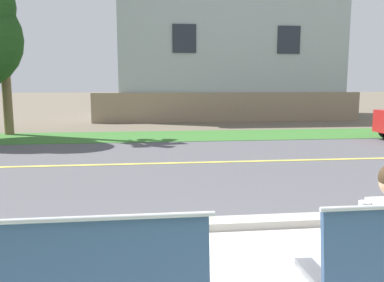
{
  "coord_description": "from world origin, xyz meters",
  "views": [
    {
      "loc": [
        -0.8,
        -2.39,
        1.84
      ],
      "look_at": [
        -0.14,
        3.27,
        1.0
      ],
      "focal_mm": 36.71,
      "sensor_mm": 36.0,
      "label": 1
    }
  ],
  "objects": [
    {
      "name": "house_across_street",
      "position": [
        3.5,
        19.36,
        3.87
      ],
      "size": [
        12.02,
        6.91,
        7.66
      ],
      "color": "#A3ADB2",
      "rests_on": "ground_plane"
    },
    {
      "name": "road_centre_line",
      "position": [
        0.0,
        6.5,
        0.01
      ],
      "size": [
        48.0,
        0.14,
        0.01
      ],
      "primitive_type": "cube",
      "color": "#E0CC4C",
      "rests_on": "ground_plane"
    },
    {
      "name": "far_verge_grass",
      "position": [
        0.0,
        11.21,
        0.01
      ],
      "size": [
        48.0,
        2.8,
        0.02
      ],
      "primitive_type": "cube",
      "color": "#38702D",
      "rests_on": "ground_plane"
    },
    {
      "name": "ground_plane",
      "position": [
        0.0,
        8.0,
        0.0
      ],
      "size": [
        140.0,
        140.0,
        0.0
      ],
      "primitive_type": "plane",
      "color": "#665B4C"
    },
    {
      "name": "curb_edge",
      "position": [
        0.0,
        2.35,
        0.06
      ],
      "size": [
        44.0,
        0.3,
        0.11
      ],
      "primitive_type": "cube",
      "color": "#ADA89E",
      "rests_on": "ground_plane"
    },
    {
      "name": "street_asphalt",
      "position": [
        0.0,
        6.5,
        0.0
      ],
      "size": [
        52.0,
        8.0,
        0.01
      ],
      "primitive_type": "cube",
      "color": "#515156",
      "rests_on": "ground_plane"
    },
    {
      "name": "seated_person_white",
      "position": [
        1.04,
        0.37,
        0.68
      ],
      "size": [
        0.52,
        0.68,
        1.25
      ],
      "color": "#333D56",
      "rests_on": "ground_plane"
    },
    {
      "name": "garden_wall",
      "position": [
        3.18,
        16.16,
        0.7
      ],
      "size": [
        13.0,
        0.36,
        1.4
      ],
      "primitive_type": "cube",
      "color": "gray",
      "rests_on": "ground_plane"
    }
  ]
}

